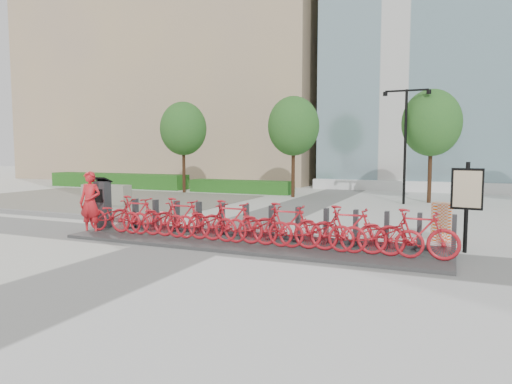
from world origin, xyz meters
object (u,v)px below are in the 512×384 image
at_px(construction_barrel, 441,222).
at_px(jersey_barrier, 106,194).
at_px(bike_0, 115,215).
at_px(kiosk, 103,203).
at_px(worker_red, 90,203).
at_px(map_sign, 467,193).

xyz_separation_m(construction_barrel, jersey_barrier, (-13.77, 3.06, -0.06)).
distance_m(bike_0, jersey_barrier, 7.93).
relative_size(bike_0, kiosk, 1.19).
xyz_separation_m(kiosk, worker_red, (0.12, -0.63, 0.08)).
xyz_separation_m(kiosk, construction_barrel, (9.21, 2.21, -0.30)).
bearing_deg(kiosk, worker_red, -82.75).
distance_m(bike_0, construction_barrel, 8.77).
bearing_deg(bike_0, worker_red, 99.40).
relative_size(worker_red, construction_barrel, 1.78).
height_order(bike_0, construction_barrel, bike_0).
xyz_separation_m(bike_0, jersey_barrier, (-5.43, 5.77, -0.12)).
relative_size(bike_0, construction_barrel, 1.80).
height_order(worker_red, map_sign, map_sign).
bearing_deg(map_sign, worker_red, -163.85).
relative_size(kiosk, jersey_barrier, 0.67).
bearing_deg(jersey_barrier, worker_red, -54.85).
distance_m(jersey_barrier, map_sign, 14.99).
relative_size(construction_barrel, map_sign, 0.48).
xyz_separation_m(bike_0, kiosk, (-0.87, 0.50, 0.25)).
bearing_deg(construction_barrel, map_sign, -67.25).
xyz_separation_m(jersey_barrier, map_sign, (14.31, -4.35, 0.95)).
distance_m(worker_red, construction_barrel, 9.53).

